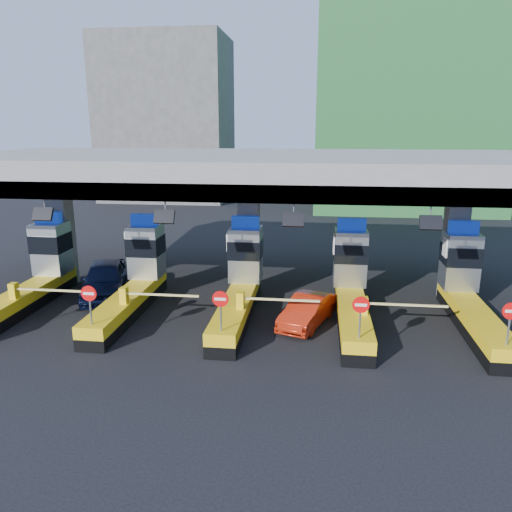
# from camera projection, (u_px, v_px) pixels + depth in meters

# --- Properties ---
(ground) EXTENTS (120.00, 120.00, 0.00)m
(ground) POSITION_uv_depth(u_px,v_px,m) (240.00, 312.00, 23.03)
(ground) COLOR black
(ground) RESTS_ON ground
(toll_canopy) EXTENTS (28.00, 12.09, 7.00)m
(toll_canopy) POSITION_uv_depth(u_px,v_px,m) (248.00, 172.00, 24.24)
(toll_canopy) COLOR slate
(toll_canopy) RESTS_ON ground
(toll_lane_far_left) EXTENTS (4.43, 8.00, 4.16)m
(toll_lane_far_left) POSITION_uv_depth(u_px,v_px,m) (37.00, 273.00, 24.13)
(toll_lane_far_left) COLOR black
(toll_lane_far_left) RESTS_ON ground
(toll_lane_left) EXTENTS (4.43, 8.00, 4.16)m
(toll_lane_left) POSITION_uv_depth(u_px,v_px,m) (137.00, 277.00, 23.54)
(toll_lane_left) COLOR black
(toll_lane_left) RESTS_ON ground
(toll_lane_center) EXTENTS (4.43, 8.00, 4.16)m
(toll_lane_center) POSITION_uv_depth(u_px,v_px,m) (241.00, 281.00, 22.94)
(toll_lane_center) COLOR black
(toll_lane_center) RESTS_ON ground
(toll_lane_right) EXTENTS (4.43, 8.00, 4.16)m
(toll_lane_right) POSITION_uv_depth(u_px,v_px,m) (351.00, 285.00, 22.35)
(toll_lane_right) COLOR black
(toll_lane_right) RESTS_ON ground
(toll_lane_far_right) EXTENTS (4.43, 8.00, 4.16)m
(toll_lane_far_right) POSITION_uv_depth(u_px,v_px,m) (467.00, 289.00, 21.76)
(toll_lane_far_right) COLOR black
(toll_lane_far_right) RESTS_ON ground
(bg_building_scaffold) EXTENTS (18.00, 12.00, 28.00)m
(bg_building_scaffold) POSITION_uv_depth(u_px,v_px,m) (410.00, 66.00, 48.81)
(bg_building_scaffold) COLOR #1E5926
(bg_building_scaffold) RESTS_ON ground
(bg_building_concrete) EXTENTS (14.00, 10.00, 18.00)m
(bg_building_concrete) POSITION_uv_depth(u_px,v_px,m) (167.00, 120.00, 57.00)
(bg_building_concrete) COLOR #4C4C49
(bg_building_concrete) RESTS_ON ground
(van) EXTENTS (3.48, 5.58, 1.77)m
(van) POSITION_uv_depth(u_px,v_px,m) (106.00, 279.00, 24.96)
(van) COLOR black
(van) RESTS_ON ground
(red_car) EXTENTS (2.58, 4.11, 1.28)m
(red_car) POSITION_uv_depth(u_px,v_px,m) (307.00, 311.00, 21.37)
(red_car) COLOR #B5230D
(red_car) RESTS_ON ground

